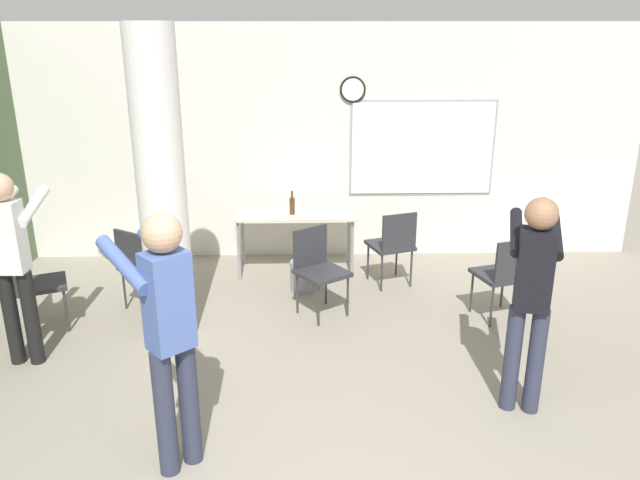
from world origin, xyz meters
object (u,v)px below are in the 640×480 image
at_px(chair_table_right, 393,242).
at_px(chair_by_left_wall, 32,279).
at_px(folding_table, 295,217).
at_px(bottle_on_table, 292,205).
at_px(person_watching_back, 12,255).
at_px(chair_table_front, 318,265).
at_px(chair_near_pillar, 142,262).
at_px(person_playing_side, 532,289).
at_px(chair_mid_room, 504,272).
at_px(person_playing_front, 168,325).

distance_m(chair_table_right, chair_by_left_wall, 3.66).
height_order(folding_table, bottle_on_table, bottle_on_table).
xyz_separation_m(folding_table, person_watching_back, (-2.31, -2.01, 0.32)).
xyz_separation_m(chair_table_front, chair_near_pillar, (-1.77, 0.12, 0.00)).
height_order(bottle_on_table, person_playing_side, person_playing_side).
bearing_deg(chair_table_front, chair_near_pillar, 176.01).
height_order(chair_mid_room, person_watching_back, person_watching_back).
bearing_deg(chair_table_front, chair_mid_room, -7.16).
bearing_deg(chair_mid_room, chair_near_pillar, 174.41).
xyz_separation_m(chair_table_right, person_playing_front, (-1.82, -2.94, 0.52)).
height_order(chair_table_front, person_watching_back, person_watching_back).
xyz_separation_m(chair_by_left_wall, chair_near_pillar, (0.92, 0.41, 0.00)).
distance_m(chair_mid_room, person_watching_back, 4.41).
relative_size(person_playing_front, person_watching_back, 1.05).
bearing_deg(person_watching_back, person_playing_front, -41.79).
bearing_deg(person_watching_back, chair_table_right, 24.68).
bearing_deg(chair_table_front, chair_table_right, 38.17).
bearing_deg(bottle_on_table, person_playing_side, -57.26).
distance_m(chair_table_right, person_playing_side, 2.49).
relative_size(chair_table_right, person_playing_side, 0.52).
bearing_deg(folding_table, bottle_on_table, -111.15).
height_order(chair_table_right, chair_mid_room, same).
relative_size(folding_table, chair_table_right, 1.61).
height_order(person_playing_front, person_playing_side, person_playing_front).
xyz_separation_m(chair_mid_room, chair_near_pillar, (-3.56, 0.35, 0.00)).
bearing_deg(chair_by_left_wall, chair_near_pillar, 24.03).
distance_m(person_playing_front, person_playing_side, 2.54).
bearing_deg(bottle_on_table, chair_by_left_wall, -151.35).
bearing_deg(chair_table_front, bottle_on_table, 104.44).
xyz_separation_m(bottle_on_table, chair_by_left_wall, (-2.42, -1.32, -0.32)).
xyz_separation_m(chair_table_right, chair_by_left_wall, (-3.53, -0.95, 0.00)).
xyz_separation_m(chair_mid_room, person_playing_side, (-0.30, -1.47, 0.47)).
relative_size(chair_mid_room, chair_near_pillar, 1.00).
height_order(chair_mid_room, chair_by_left_wall, same).
distance_m(person_playing_front, person_watching_back, 2.09).
distance_m(bottle_on_table, person_playing_front, 3.40).
xyz_separation_m(bottle_on_table, person_watching_back, (-2.27, -1.93, 0.15)).
height_order(chair_mid_room, person_playing_side, person_playing_side).
bearing_deg(person_playing_front, folding_table, 77.57).
bearing_deg(chair_by_left_wall, chair_table_right, 15.06).
distance_m(chair_by_left_wall, chair_table_front, 2.70).
distance_m(bottle_on_table, person_playing_side, 3.25).
xyz_separation_m(chair_near_pillar, person_playing_side, (3.26, -1.82, 0.47)).
bearing_deg(chair_table_right, person_playing_side, -74.59).
relative_size(chair_near_pillar, person_playing_front, 0.50).
relative_size(chair_table_front, person_watching_back, 0.52).
bearing_deg(folding_table, chair_near_pillar, -146.89).
relative_size(chair_table_front, person_playing_front, 0.50).
bearing_deg(chair_table_front, chair_by_left_wall, -173.87).
height_order(chair_table_front, chair_near_pillar, same).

